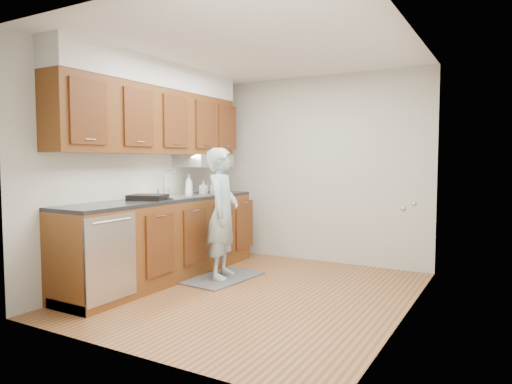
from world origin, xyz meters
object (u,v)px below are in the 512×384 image
Objects in this scene: soap_bottle_b at (203,187)px; dish_rack at (148,197)px; person at (222,204)px; soap_bottle_c at (215,186)px; soap_bottle_a at (189,184)px; steel_can at (213,189)px.

dish_rack is at bearing -89.76° from soap_bottle_b.
person is 4.47× the size of dish_rack.
soap_bottle_c is at bearing 53.66° from soap_bottle_b.
soap_bottle_a is 1.49× the size of soap_bottle_b.
steel_can is at bearing 26.87° from soap_bottle_a.
soap_bottle_a is at bearing -153.13° from steel_can.
soap_bottle_b is (-0.59, 0.44, 0.16)m from person.
soap_bottle_b is (0.10, 0.17, -0.04)m from soap_bottle_a.
soap_bottle_c is at bearing 23.79° from person.
soap_bottle_c is (0.09, 0.13, 0.01)m from soap_bottle_b.
steel_can is (0.07, -0.16, -0.03)m from soap_bottle_c.
person is 0.75m from soap_bottle_b.
soap_bottle_b is at bearing 58.47° from soap_bottle_a.
soap_bottle_c is (0.20, 0.30, -0.03)m from soap_bottle_a.
person is 6.62× the size of soap_bottle_a.
soap_bottle_a reaches higher than steel_can.
dish_rack is at bearing -82.90° from soap_bottle_a.
person reaches higher than soap_bottle_b.
dish_rack is (-0.16, -1.00, -0.04)m from steel_can.
soap_bottle_a is 0.31m from steel_can.
person is 0.84m from dish_rack.
soap_bottle_c is at bearing 56.34° from soap_bottle_a.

